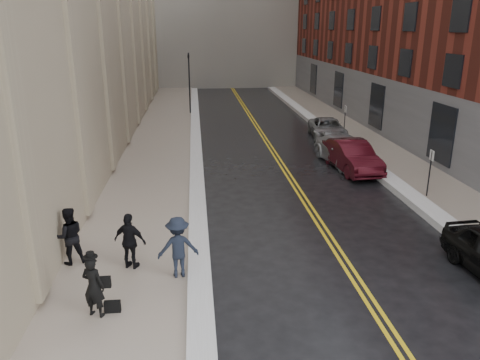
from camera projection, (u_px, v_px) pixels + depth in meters
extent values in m
plane|color=black|center=(284.00, 314.00, 12.43)|extent=(160.00, 160.00, 0.00)
cube|color=gray|center=(156.00, 157.00, 27.12)|extent=(4.00, 64.00, 0.15)
cube|color=gray|center=(381.00, 151.00, 28.35)|extent=(3.00, 64.00, 0.15)
cube|color=gold|center=(274.00, 155.00, 27.77)|extent=(0.12, 64.00, 0.01)
cube|color=gold|center=(278.00, 155.00, 27.79)|extent=(0.12, 64.00, 0.01)
cube|color=white|center=(196.00, 155.00, 27.32)|extent=(0.70, 60.80, 0.26)
cube|color=white|center=(352.00, 151.00, 28.16)|extent=(0.85, 60.80, 0.30)
cube|color=maroon|center=(472.00, 1.00, 32.97)|extent=(14.00, 50.00, 18.00)
cylinder|color=black|center=(189.00, 84.00, 39.75)|extent=(0.12, 0.12, 5.20)
imported|color=black|center=(189.00, 60.00, 39.12)|extent=(0.18, 0.15, 0.90)
cylinder|color=black|center=(429.00, 175.00, 20.37)|extent=(0.06, 0.06, 2.20)
cube|color=white|center=(432.00, 155.00, 20.09)|extent=(0.02, 0.35, 0.45)
cylinder|color=black|center=(345.00, 122.00, 31.72)|extent=(0.06, 0.06, 2.20)
cube|color=white|center=(345.00, 109.00, 31.44)|extent=(0.02, 0.35, 0.45)
imported|color=#3F0B14|center=(352.00, 156.00, 24.59)|extent=(2.05, 4.92, 1.58)
imported|color=#AAACB2|center=(345.00, 151.00, 25.82)|extent=(2.74, 5.36, 1.49)
imported|color=gray|center=(327.00, 128.00, 31.96)|extent=(2.62, 4.87, 1.30)
imported|color=black|center=(94.00, 287.00, 11.86)|extent=(0.72, 0.61, 1.67)
imported|color=black|center=(69.00, 236.00, 14.52)|extent=(1.09, 0.97, 1.85)
imported|color=black|center=(178.00, 247.00, 13.76)|extent=(1.29, 0.84, 1.88)
imported|color=black|center=(130.00, 241.00, 14.24)|extent=(1.14, 0.80, 1.79)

